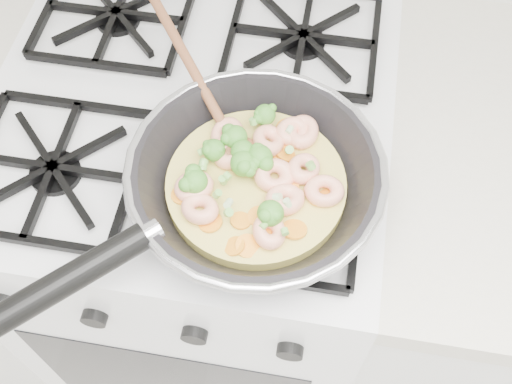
# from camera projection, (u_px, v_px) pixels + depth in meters

# --- Properties ---
(stove) EXTENTS (0.60, 0.60, 0.92)m
(stove) POSITION_uv_depth(u_px,v_px,m) (208.00, 241.00, 1.30)
(stove) COLOR white
(stove) RESTS_ON ground
(skillet) EXTENTS (0.42, 0.50, 0.10)m
(skillet) POSITION_uv_depth(u_px,v_px,m) (252.00, 180.00, 0.78)
(skillet) COLOR black
(skillet) RESTS_ON stove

